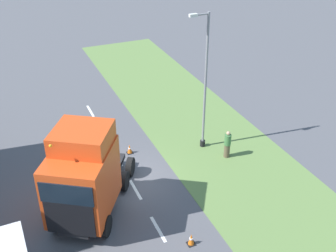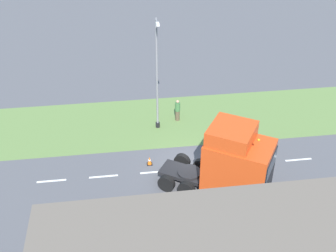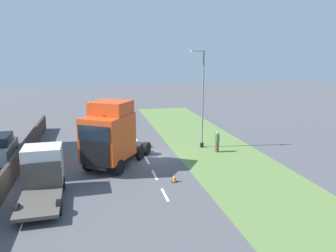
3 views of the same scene
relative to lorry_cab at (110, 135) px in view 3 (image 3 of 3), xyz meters
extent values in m
plane|color=#515156|center=(-2.75, -1.93, -2.38)|extent=(120.00, 120.00, 0.00)
cube|color=#607F42|center=(-8.75, -1.93, -2.37)|extent=(7.00, 44.00, 0.01)
cube|color=white|center=(-2.75, -10.63, -2.37)|extent=(0.16, 1.80, 0.00)
cube|color=white|center=(-2.75, -7.43, -2.37)|extent=(0.16, 1.80, 0.00)
cube|color=white|center=(-2.75, -4.23, -2.37)|extent=(0.16, 1.80, 0.00)
cube|color=white|center=(-2.75, -1.03, -2.37)|extent=(0.16, 1.80, 0.00)
cube|color=white|center=(-2.75, 2.17, -2.37)|extent=(0.16, 1.80, 0.00)
cube|color=white|center=(-2.75, 5.37, -2.37)|extent=(0.16, 1.80, 0.00)
cube|color=#382D28|center=(6.25, -1.93, -1.64)|extent=(0.25, 24.00, 1.48)
cube|color=black|center=(-0.64, -1.01, -1.71)|extent=(4.68, 6.22, 0.24)
cube|color=#DB4719|center=(0.14, 0.22, -0.06)|extent=(4.10, 4.39, 3.06)
cube|color=black|center=(1.11, 1.74, -0.73)|extent=(1.89, 1.23, 1.71)
cube|color=black|center=(1.11, 1.74, 0.61)|extent=(2.00, 1.30, 0.98)
cube|color=#DB4719|center=(-0.15, -0.23, 1.92)|extent=(3.32, 3.27, 0.90)
sphere|color=orange|center=(1.31, 0.74, 2.44)|extent=(0.14, 0.14, 0.14)
cylinder|color=black|center=(-1.43, -2.23, -1.53)|extent=(1.97, 1.97, 0.12)
cylinder|color=black|center=(-0.43, 1.54, -1.86)|extent=(0.83, 1.05, 1.04)
cylinder|color=black|center=(1.58, 0.26, -1.86)|extent=(0.83, 1.05, 1.04)
cylinder|color=black|center=(-2.26, -1.32, -1.86)|extent=(0.83, 1.05, 1.04)
cylinder|color=black|center=(-0.24, -2.60, -1.86)|extent=(0.83, 1.05, 1.04)
cylinder|color=black|center=(-2.95, -2.41, -1.86)|extent=(0.83, 1.05, 1.04)
cylinder|color=black|center=(-0.94, -3.69, -1.86)|extent=(0.83, 1.05, 1.04)
cube|color=silver|center=(4.05, 3.28, -0.71)|extent=(2.19, 1.93, 2.17)
cube|color=black|center=(4.08, 2.32, -0.28)|extent=(1.88, 0.09, 0.78)
cube|color=#4C4742|center=(3.98, 5.95, -1.89)|extent=(2.23, 3.53, 0.18)
cube|color=#4C4742|center=(4.03, 4.27, -1.04)|extent=(2.14, 0.16, 1.52)
cylinder|color=black|center=(5.04, 3.31, -1.98)|extent=(0.26, 0.81, 0.80)
cylinder|color=black|center=(3.07, 3.25, -1.98)|extent=(0.26, 0.81, 0.80)
cylinder|color=black|center=(4.96, 6.51, -1.98)|extent=(0.26, 0.81, 0.80)
cylinder|color=black|center=(2.98, 6.46, -1.98)|extent=(0.26, 0.81, 0.80)
cube|color=#9EA3A8|center=(7.98, -3.11, -1.57)|extent=(1.89, 4.71, 1.06)
cube|color=black|center=(7.98, -3.23, -0.69)|extent=(1.56, 2.61, 0.71)
cylinder|color=black|center=(7.11, -1.63, -2.06)|extent=(0.22, 0.65, 0.64)
cylinder|color=black|center=(7.23, -4.65, -2.06)|extent=(0.22, 0.65, 0.64)
cylinder|color=black|center=(-7.95, -3.41, -2.18)|extent=(0.31, 0.31, 0.40)
cylinder|color=gray|center=(-7.95, -3.41, 1.76)|extent=(0.14, 0.14, 8.26)
cylinder|color=gray|center=(-7.50, -3.41, 5.79)|extent=(0.90, 0.10, 0.10)
cube|color=silver|center=(-7.05, -3.41, 5.79)|extent=(0.44, 0.20, 0.16)
cylinder|color=brown|center=(-8.72, -1.82, -1.96)|extent=(0.34, 0.34, 0.84)
cylinder|color=#3F723F|center=(-8.72, -1.82, -1.21)|extent=(0.39, 0.39, 0.66)
sphere|color=tan|center=(-8.72, -1.82, -0.76)|extent=(0.23, 0.23, 0.23)
cube|color=black|center=(-3.75, 3.61, -2.36)|extent=(0.36, 0.36, 0.03)
cone|color=orange|center=(-3.75, 3.61, -2.07)|extent=(0.28, 0.28, 0.55)
cylinder|color=white|center=(-3.75, 3.61, -2.04)|extent=(0.17, 0.17, 0.07)
cube|color=black|center=(-3.60, -4.45, -2.36)|extent=(0.36, 0.36, 0.03)
cone|color=orange|center=(-3.60, -4.45, -2.07)|extent=(0.28, 0.28, 0.55)
cylinder|color=white|center=(-3.60, -4.45, -2.04)|extent=(0.17, 0.17, 0.07)
camera|label=1|loc=(2.59, 15.77, 11.64)|focal=45.00mm
camera|label=2|loc=(18.04, -6.18, 14.58)|focal=45.00mm
camera|label=3|loc=(1.01, 22.55, 5.65)|focal=35.00mm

